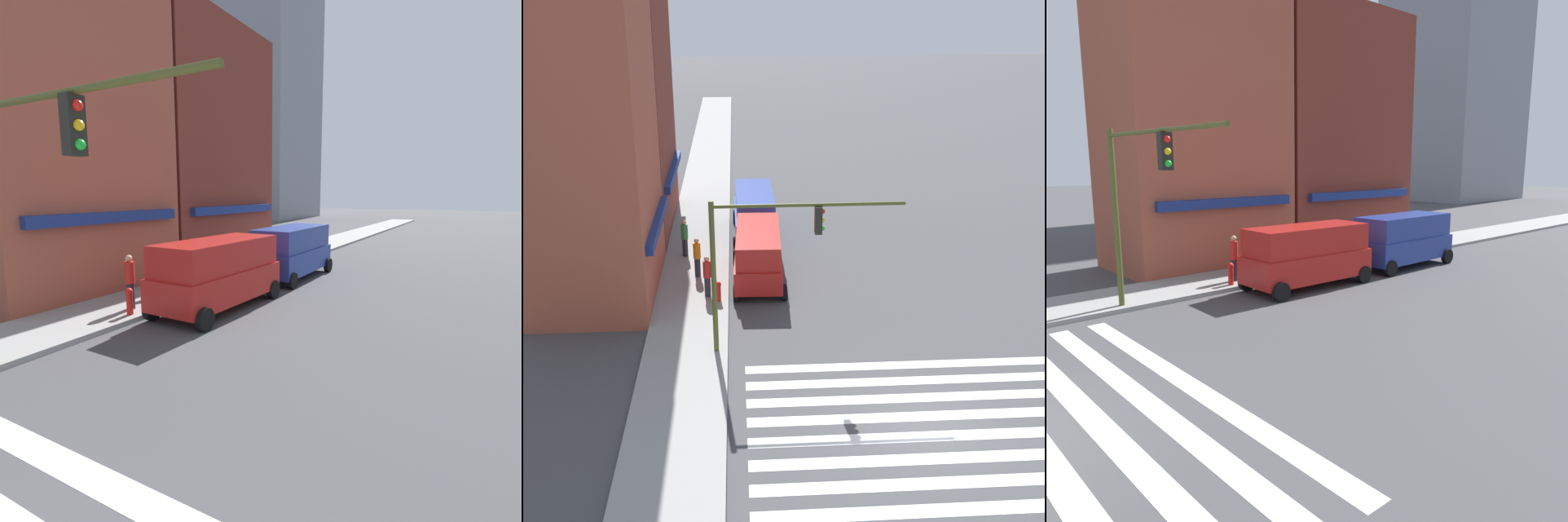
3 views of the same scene
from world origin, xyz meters
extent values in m
cube|color=silver|center=(1.55, 0.00, 0.00)|extent=(0.50, 10.80, 0.01)
cube|color=silver|center=(2.58, 0.00, 0.00)|extent=(0.50, 10.80, 0.01)
cube|color=silver|center=(3.62, 0.00, 0.00)|extent=(0.50, 10.80, 0.01)
cube|color=#9E4C38|center=(10.59, 11.50, 6.49)|extent=(7.62, 5.00, 12.98)
cube|color=navy|center=(10.59, 8.85, 3.00)|extent=(6.48, 0.30, 0.40)
cube|color=maroon|center=(18.97, 11.50, 6.32)|extent=(8.74, 5.00, 12.63)
cube|color=navy|center=(18.97, 8.85, 3.00)|extent=(7.43, 0.30, 0.40)
cylinder|color=#474C1E|center=(4.83, 6.40, 2.84)|extent=(0.18, 0.18, 5.67)
cylinder|color=#474C1E|center=(4.83, 3.17, 5.47)|extent=(0.12, 6.46, 0.12)
cube|color=black|center=(4.83, 2.85, 4.95)|extent=(0.32, 0.24, 0.95)
sphere|color=red|center=(4.83, 2.72, 5.24)|extent=(0.18, 0.18, 0.18)
sphere|color=#EAAD14|center=(4.83, 2.72, 4.94)|extent=(0.18, 0.18, 0.18)
sphere|color=green|center=(4.83, 2.72, 4.64)|extent=(0.18, 0.18, 0.18)
cube|color=#B21E19|center=(11.33, 4.70, 0.84)|extent=(5.05, 2.14, 1.00)
cube|color=#B21E19|center=(11.33, 4.70, 1.84)|extent=(4.80, 1.97, 1.00)
cylinder|color=black|center=(9.24, 5.70, 0.34)|extent=(0.68, 0.22, 0.68)
cylinder|color=black|center=(9.24, 3.70, 0.34)|extent=(0.68, 0.22, 0.68)
cylinder|color=black|center=(13.43, 5.70, 0.34)|extent=(0.68, 0.22, 0.68)
cylinder|color=black|center=(13.43, 3.70, 0.34)|extent=(0.68, 0.22, 0.68)
cube|color=navy|center=(17.19, 4.70, 0.84)|extent=(5.03, 2.07, 1.00)
cube|color=navy|center=(17.19, 4.70, 1.84)|extent=(4.78, 1.91, 1.00)
cylinder|color=black|center=(15.10, 5.70, 0.34)|extent=(0.68, 0.22, 0.68)
cylinder|color=black|center=(15.10, 3.70, 0.34)|extent=(0.68, 0.22, 0.68)
cylinder|color=black|center=(19.28, 5.70, 0.34)|extent=(0.68, 0.22, 0.68)
cylinder|color=black|center=(19.28, 3.70, 0.34)|extent=(0.68, 0.22, 0.68)
cylinder|color=#23232D|center=(14.11, 8.05, 0.57)|extent=(0.26, 0.26, 0.85)
cylinder|color=#2D7A3D|center=(14.11, 8.05, 1.35)|extent=(0.32, 0.32, 0.70)
sphere|color=tan|center=(14.11, 8.05, 1.81)|extent=(0.22, 0.22, 0.22)
cylinder|color=#23232D|center=(9.47, 6.85, 0.57)|extent=(0.26, 0.26, 0.85)
cylinder|color=red|center=(9.47, 6.85, 1.35)|extent=(0.32, 0.32, 0.70)
sphere|color=tan|center=(9.47, 6.85, 1.81)|extent=(0.22, 0.22, 0.22)
cylinder|color=#23232D|center=(11.63, 7.36, 0.57)|extent=(0.26, 0.26, 0.85)
cylinder|color=orange|center=(11.63, 7.36, 1.35)|extent=(0.32, 0.32, 0.70)
sphere|color=tan|center=(11.63, 7.36, 1.81)|extent=(0.22, 0.22, 0.22)
cylinder|color=red|center=(9.00, 6.40, 0.47)|extent=(0.20, 0.20, 0.65)
sphere|color=red|center=(9.00, 6.40, 0.87)|extent=(0.24, 0.24, 0.24)
camera|label=1|loc=(0.38, -3.12, 3.89)|focal=28.00mm
camera|label=2|loc=(-17.99, 5.49, 12.69)|focal=50.00mm
camera|label=3|loc=(-1.29, -9.36, 4.67)|focal=35.00mm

